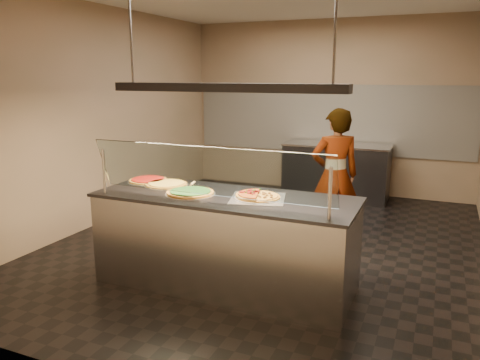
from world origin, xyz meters
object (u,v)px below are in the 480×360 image
at_px(serving_counter, 225,241).
at_px(sneeze_guard, 208,172).
at_px(pizza_cheese, 167,184).
at_px(heat_lamp_housing, 224,88).
at_px(perforated_tray, 258,198).
at_px(prep_table, 336,171).
at_px(pizza_spatula, 195,184).
at_px(worker, 335,175).
at_px(half_pizza_pepperoni, 248,194).
at_px(pizza_tomato, 148,180).
at_px(pizza_spinach, 190,192).
at_px(half_pizza_sausage, 268,197).

height_order(serving_counter, sneeze_guard, sneeze_guard).
height_order(pizza_cheese, heat_lamp_housing, heat_lamp_housing).
distance_m(perforated_tray, prep_table, 3.87).
distance_m(pizza_spatula, prep_table, 3.77).
height_order(pizza_spatula, worker, worker).
xyz_separation_m(sneeze_guard, worker, (0.69, 2.11, -0.39)).
relative_size(sneeze_guard, pizza_spatula, 10.21).
distance_m(half_pizza_pepperoni, prep_table, 3.87).
relative_size(perforated_tray, pizza_spatula, 2.70).
height_order(pizza_cheese, worker, worker).
height_order(pizza_spatula, heat_lamp_housing, heat_lamp_housing).
height_order(pizza_tomato, pizza_spatula, pizza_spatula).
xyz_separation_m(pizza_spinach, prep_table, (0.62, 3.94, -0.48)).
distance_m(serving_counter, half_pizza_pepperoni, 0.55).
bearing_deg(perforated_tray, sneeze_guard, -132.98).
bearing_deg(pizza_spinach, prep_table, 81.08).
bearing_deg(half_pizza_pepperoni, worker, 75.39).
relative_size(half_pizza_pepperoni, heat_lamp_housing, 0.20).
bearing_deg(worker, pizza_spinach, 31.46).
xyz_separation_m(perforated_tray, pizza_tomato, (-1.36, 0.21, 0.01)).
relative_size(half_pizza_sausage, pizza_spatula, 2.00).
relative_size(perforated_tray, half_pizza_sausage, 1.35).
bearing_deg(pizza_spatula, half_pizza_pepperoni, -14.22).
distance_m(half_pizza_pepperoni, heat_lamp_housing, 1.01).
bearing_deg(half_pizza_pepperoni, sneeze_guard, -123.15).
height_order(worker, heat_lamp_housing, heat_lamp_housing).
xyz_separation_m(serving_counter, heat_lamp_housing, (0.00, 0.00, 1.48)).
bearing_deg(serving_counter, pizza_spinach, -166.17).
bearing_deg(pizza_cheese, perforated_tray, -6.78).
xyz_separation_m(half_pizza_pepperoni, prep_table, (0.05, 3.84, -0.50)).
bearing_deg(serving_counter, half_pizza_sausage, 2.06).
distance_m(pizza_spinach, prep_table, 4.01).
bearing_deg(pizza_tomato, perforated_tray, -8.79).
distance_m(half_pizza_sausage, pizza_spatula, 0.87).
bearing_deg(pizza_spatula, heat_lamp_housing, -23.43).
xyz_separation_m(pizza_cheese, heat_lamp_housing, (0.74, -0.14, 1.01)).
height_order(pizza_spinach, heat_lamp_housing, heat_lamp_housing).
bearing_deg(pizza_spatula, pizza_tomato, 175.95).
distance_m(pizza_tomato, worker, 2.31).
relative_size(half_pizza_sausage, heat_lamp_housing, 0.20).
distance_m(perforated_tray, pizza_tomato, 1.38).
xyz_separation_m(serving_counter, sneeze_guard, (-0.00, -0.34, 0.76)).
distance_m(serving_counter, pizza_tomato, 1.15).
distance_m(worker, heat_lamp_housing, 2.20).
bearing_deg(sneeze_guard, pizza_spinach, 141.78).
height_order(half_pizza_pepperoni, half_pizza_sausage, half_pizza_pepperoni).
height_order(pizza_cheese, pizza_spatula, pizza_spatula).
bearing_deg(perforated_tray, pizza_spatula, 167.53).
height_order(pizza_cheese, pizza_tomato, same).
bearing_deg(half_pizza_pepperoni, prep_table, 89.24).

